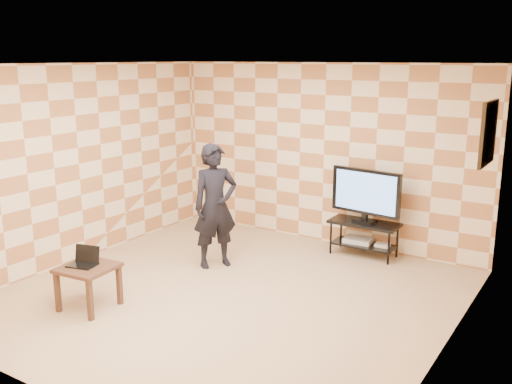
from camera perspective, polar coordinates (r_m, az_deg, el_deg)
floor at (r=6.93m, az=-2.71°, el=-10.27°), size 5.00×5.00×0.00m
wall_back at (r=8.63m, az=6.80°, el=3.75°), size 5.00×0.02×2.70m
wall_front at (r=4.77m, az=-20.50°, el=-4.94°), size 5.00×0.02×2.70m
wall_left at (r=8.19m, az=-17.29°, el=2.72°), size 0.02×5.00×2.70m
wall_right at (r=5.50m, az=18.97°, el=-2.43°), size 0.02×5.00×2.70m
ceiling at (r=6.35m, az=-2.98°, el=12.65°), size 5.00×5.00×0.02m
wall_art at (r=6.89m, az=22.23°, el=5.47°), size 0.04×0.72×0.72m
tv_stand at (r=8.27m, az=10.75°, el=-3.84°), size 0.98×0.44×0.50m
tv at (r=8.12m, az=10.92°, el=-0.11°), size 1.04×0.23×0.76m
dvd_player at (r=8.37m, az=10.17°, el=-4.75°), size 0.41×0.31×0.07m
game_console at (r=8.25m, az=12.53°, el=-5.21°), size 0.21×0.16×0.05m
side_table at (r=6.72m, az=-16.46°, el=-7.83°), size 0.62×0.62×0.50m
laptop at (r=6.73m, az=-16.80°, el=-6.57°), size 0.36×0.31×0.21m
person at (r=7.63m, az=-4.10°, el=-1.41°), size 0.67×0.73×1.67m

